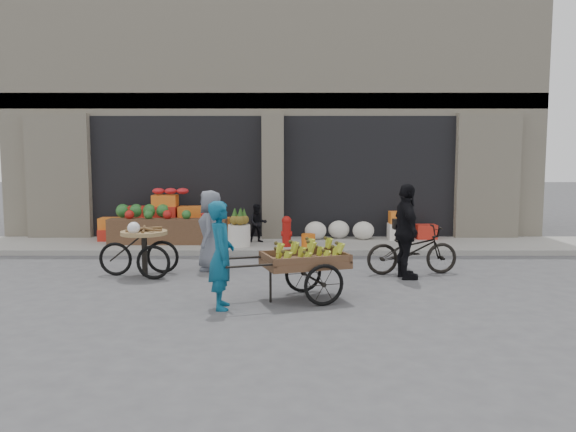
{
  "coord_description": "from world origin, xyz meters",
  "views": [
    {
      "loc": [
        0.39,
        -9.25,
        2.17
      ],
      "look_at": [
        0.38,
        0.97,
        1.1
      ],
      "focal_mm": 35.0,
      "sensor_mm": 36.0,
      "label": 1
    }
  ],
  "objects_px": {
    "tricycle_cart": "(144,246)",
    "banana_cart": "(302,258)",
    "fire_hydrant": "(287,230)",
    "vendor_grey": "(211,230)",
    "bicycle": "(412,250)",
    "cyclist": "(406,231)",
    "seated_person": "(258,223)",
    "pineapple_bin": "(239,235)",
    "vendor_woman": "(221,255)",
    "orange_bucket": "(308,240)"
  },
  "relations": [
    {
      "from": "banana_cart",
      "to": "vendor_woman",
      "type": "bearing_deg",
      "value": -175.84
    },
    {
      "from": "tricycle_cart",
      "to": "orange_bucket",
      "type": "bearing_deg",
      "value": 44.29
    },
    {
      "from": "pineapple_bin",
      "to": "vendor_woman",
      "type": "height_order",
      "value": "vendor_woman"
    },
    {
      "from": "tricycle_cart",
      "to": "vendor_woman",
      "type": "bearing_deg",
      "value": -48.59
    },
    {
      "from": "vendor_grey",
      "to": "cyclist",
      "type": "distance_m",
      "value": 3.68
    },
    {
      "from": "banana_cart",
      "to": "cyclist",
      "type": "xyz_separation_m",
      "value": [
        1.9,
        1.51,
        0.21
      ]
    },
    {
      "from": "vendor_woman",
      "to": "orange_bucket",
      "type": "bearing_deg",
      "value": -22.45
    },
    {
      "from": "tricycle_cart",
      "to": "banana_cart",
      "type": "bearing_deg",
      "value": -26.99
    },
    {
      "from": "pineapple_bin",
      "to": "tricycle_cart",
      "type": "xyz_separation_m",
      "value": [
        -1.5,
        -2.72,
        0.2
      ]
    },
    {
      "from": "tricycle_cart",
      "to": "bicycle",
      "type": "relative_size",
      "value": 0.84
    },
    {
      "from": "vendor_woman",
      "to": "bicycle",
      "type": "bearing_deg",
      "value": -59.79
    },
    {
      "from": "bicycle",
      "to": "vendor_grey",
      "type": "bearing_deg",
      "value": 78.18
    },
    {
      "from": "pineapple_bin",
      "to": "vendor_grey",
      "type": "height_order",
      "value": "vendor_grey"
    },
    {
      "from": "seated_person",
      "to": "cyclist",
      "type": "relative_size",
      "value": 0.54
    },
    {
      "from": "seated_person",
      "to": "tricycle_cart",
      "type": "distance_m",
      "value": 3.82
    },
    {
      "from": "vendor_grey",
      "to": "fire_hydrant",
      "type": "bearing_deg",
      "value": 146.89
    },
    {
      "from": "seated_person",
      "to": "bicycle",
      "type": "relative_size",
      "value": 0.54
    },
    {
      "from": "vendor_grey",
      "to": "bicycle",
      "type": "bearing_deg",
      "value": 85.86
    },
    {
      "from": "vendor_woman",
      "to": "pineapple_bin",
      "type": "bearing_deg",
      "value": -3.96
    },
    {
      "from": "cyclist",
      "to": "seated_person",
      "type": "bearing_deg",
      "value": 32.55
    },
    {
      "from": "fire_hydrant",
      "to": "vendor_grey",
      "type": "bearing_deg",
      "value": -124.48
    },
    {
      "from": "seated_person",
      "to": "pineapple_bin",
      "type": "bearing_deg",
      "value": -133.69
    },
    {
      "from": "orange_bucket",
      "to": "vendor_grey",
      "type": "relative_size",
      "value": 0.21
    },
    {
      "from": "fire_hydrant",
      "to": "tricycle_cart",
      "type": "height_order",
      "value": "tricycle_cart"
    },
    {
      "from": "banana_cart",
      "to": "bicycle",
      "type": "xyz_separation_m",
      "value": [
        2.1,
        1.91,
        -0.19
      ]
    },
    {
      "from": "tricycle_cart",
      "to": "bicycle",
      "type": "xyz_separation_m",
      "value": [
        4.95,
        0.19,
        -0.11
      ]
    },
    {
      "from": "orange_bucket",
      "to": "vendor_woman",
      "type": "distance_m",
      "value": 5.06
    },
    {
      "from": "vendor_grey",
      "to": "cyclist",
      "type": "bearing_deg",
      "value": 79.34
    },
    {
      "from": "banana_cart",
      "to": "cyclist",
      "type": "bearing_deg",
      "value": 19.93
    },
    {
      "from": "banana_cart",
      "to": "seated_person",
      "type": "bearing_deg",
      "value": 82.14
    },
    {
      "from": "cyclist",
      "to": "vendor_grey",
      "type": "bearing_deg",
      "value": 71.66
    },
    {
      "from": "orange_bucket",
      "to": "banana_cart",
      "type": "height_order",
      "value": "banana_cart"
    },
    {
      "from": "fire_hydrant",
      "to": "orange_bucket",
      "type": "bearing_deg",
      "value": -5.71
    },
    {
      "from": "vendor_grey",
      "to": "bicycle",
      "type": "distance_m",
      "value": 3.83
    },
    {
      "from": "banana_cart",
      "to": "bicycle",
      "type": "height_order",
      "value": "bicycle"
    },
    {
      "from": "pineapple_bin",
      "to": "fire_hydrant",
      "type": "relative_size",
      "value": 0.73
    },
    {
      "from": "tricycle_cart",
      "to": "vendor_grey",
      "type": "relative_size",
      "value": 0.93
    },
    {
      "from": "fire_hydrant",
      "to": "bicycle",
      "type": "bearing_deg",
      "value": -46.6
    },
    {
      "from": "pineapple_bin",
      "to": "tricycle_cart",
      "type": "relative_size",
      "value": 0.36
    },
    {
      "from": "pineapple_bin",
      "to": "banana_cart",
      "type": "relative_size",
      "value": 0.23
    },
    {
      "from": "banana_cart",
      "to": "tricycle_cart",
      "type": "distance_m",
      "value": 3.33
    },
    {
      "from": "cyclist",
      "to": "pineapple_bin",
      "type": "bearing_deg",
      "value": 41.6
    },
    {
      "from": "fire_hydrant",
      "to": "banana_cart",
      "type": "relative_size",
      "value": 0.31
    },
    {
      "from": "fire_hydrant",
      "to": "seated_person",
      "type": "relative_size",
      "value": 0.76
    },
    {
      "from": "orange_bucket",
      "to": "banana_cart",
      "type": "distance_m",
      "value": 4.36
    },
    {
      "from": "vendor_grey",
      "to": "bicycle",
      "type": "xyz_separation_m",
      "value": [
        3.8,
        -0.37,
        -0.32
      ]
    },
    {
      "from": "fire_hydrant",
      "to": "tricycle_cart",
      "type": "relative_size",
      "value": 0.49
    },
    {
      "from": "fire_hydrant",
      "to": "vendor_woman",
      "type": "xyz_separation_m",
      "value": [
        -0.92,
        -4.87,
        0.28
      ]
    },
    {
      "from": "banana_cart",
      "to": "cyclist",
      "type": "relative_size",
      "value": 1.32
    },
    {
      "from": "tricycle_cart",
      "to": "vendor_grey",
      "type": "height_order",
      "value": "vendor_grey"
    }
  ]
}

